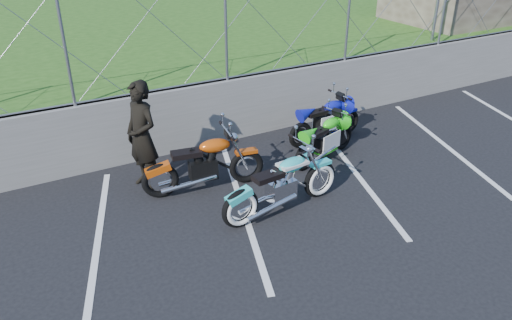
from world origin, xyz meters
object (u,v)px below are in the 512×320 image
cruiser_turquoise (283,186)px  sportbike_green (326,140)px  naked_orange (206,166)px  person_standing (142,136)px  sportbike_blue (326,122)px

cruiser_turquoise → sportbike_green: cruiser_turquoise is taller
cruiser_turquoise → naked_orange: 1.47m
cruiser_turquoise → person_standing: (-1.69, 1.87, 0.52)m
sportbike_green → naked_orange: bearing=161.8°
naked_orange → person_standing: bearing=153.1°
naked_orange → person_standing: size_ratio=1.12×
cruiser_turquoise → sportbike_blue: cruiser_turquoise is taller
sportbike_blue → person_standing: size_ratio=0.96×
cruiser_turquoise → person_standing: bearing=126.8°
sportbike_green → person_standing: (-3.40, 0.68, 0.57)m
naked_orange → sportbike_blue: naked_orange is taller
naked_orange → sportbike_blue: 3.14m
sportbike_blue → person_standing: person_standing is taller
sportbike_green → person_standing: size_ratio=0.90×
cruiser_turquoise → naked_orange: cruiser_turquoise is taller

